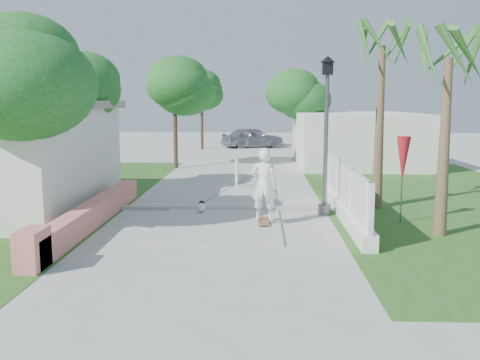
{
  "coord_description": "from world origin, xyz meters",
  "views": [
    {
      "loc": [
        1.04,
        -9.55,
        3.22
      ],
      "look_at": [
        0.52,
        4.7,
        1.1
      ],
      "focal_mm": 40.0,
      "sensor_mm": 36.0,
      "label": 1
    }
  ],
  "objects_px": {
    "patio_umbrella": "(403,160)",
    "skateboarder": "(234,189)",
    "bollard": "(237,173)",
    "dog": "(201,207)",
    "street_lamp": "(326,129)",
    "parked_car": "(253,138)"
  },
  "relations": [
    {
      "from": "skateboarder",
      "to": "bollard",
      "type": "bearing_deg",
      "value": -79.49
    },
    {
      "from": "bollard",
      "to": "parked_car",
      "type": "distance_m",
      "value": 17.04
    },
    {
      "from": "bollard",
      "to": "dog",
      "type": "height_order",
      "value": "bollard"
    },
    {
      "from": "street_lamp",
      "to": "patio_umbrella",
      "type": "relative_size",
      "value": 1.93
    },
    {
      "from": "patio_umbrella",
      "to": "parked_car",
      "type": "distance_m",
      "value": 22.95
    },
    {
      "from": "bollard",
      "to": "parked_car",
      "type": "bearing_deg",
      "value": 88.76
    },
    {
      "from": "skateboarder",
      "to": "dog",
      "type": "xyz_separation_m",
      "value": [
        -0.97,
        0.71,
        -0.65
      ]
    },
    {
      "from": "dog",
      "to": "street_lamp",
      "type": "bearing_deg",
      "value": -1.8
    },
    {
      "from": "bollard",
      "to": "skateboarder",
      "type": "xyz_separation_m",
      "value": [
        0.15,
        -5.28,
        0.27
      ]
    },
    {
      "from": "parked_car",
      "to": "patio_umbrella",
      "type": "bearing_deg",
      "value": 166.22
    },
    {
      "from": "street_lamp",
      "to": "skateboarder",
      "type": "bearing_deg",
      "value": -163.08
    },
    {
      "from": "street_lamp",
      "to": "dog",
      "type": "relative_size",
      "value": 8.07
    },
    {
      "from": "bollard",
      "to": "skateboarder",
      "type": "distance_m",
      "value": 5.29
    },
    {
      "from": "dog",
      "to": "parked_car",
      "type": "height_order",
      "value": "parked_car"
    },
    {
      "from": "patio_umbrella",
      "to": "skateboarder",
      "type": "relative_size",
      "value": 1.07
    },
    {
      "from": "bollard",
      "to": "skateboarder",
      "type": "height_order",
      "value": "skateboarder"
    },
    {
      "from": "skateboarder",
      "to": "patio_umbrella",
      "type": "bearing_deg",
      "value": -173.98
    },
    {
      "from": "street_lamp",
      "to": "parked_car",
      "type": "distance_m",
      "value": 21.73
    },
    {
      "from": "street_lamp",
      "to": "parked_car",
      "type": "relative_size",
      "value": 1.06
    },
    {
      "from": "street_lamp",
      "to": "dog",
      "type": "height_order",
      "value": "street_lamp"
    },
    {
      "from": "bollard",
      "to": "parked_car",
      "type": "xyz_separation_m",
      "value": [
        0.37,
        17.03,
        0.13
      ]
    },
    {
      "from": "bollard",
      "to": "patio_umbrella",
      "type": "xyz_separation_m",
      "value": [
        4.6,
        -5.5,
        1.1
      ]
    }
  ]
}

